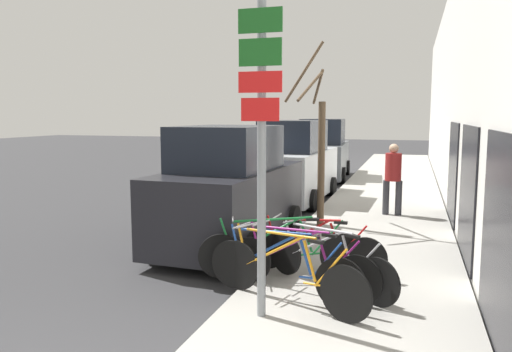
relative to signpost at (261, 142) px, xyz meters
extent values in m
plane|color=#333335|center=(-1.59, 7.68, -2.31)|extent=(80.00, 80.00, 0.00)
cube|color=#9E9B93|center=(1.01, 10.48, -2.23)|extent=(3.20, 32.00, 0.15)
cube|color=silver|center=(2.76, 10.48, 0.94)|extent=(0.20, 32.00, 6.50)
cube|color=black|center=(2.64, 0.07, -1.01)|extent=(0.03, 2.38, 2.30)
cube|color=black|center=(2.64, 3.46, -1.01)|extent=(0.03, 2.38, 2.30)
cube|color=black|center=(2.64, 6.86, -1.01)|extent=(0.03, 2.38, 2.30)
cylinder|color=gray|center=(0.00, 0.01, -0.24)|extent=(0.11, 0.11, 3.85)
cube|color=#19591E|center=(0.00, -0.05, 1.40)|extent=(0.53, 0.02, 0.28)
cube|color=#19591E|center=(0.00, -0.05, 1.04)|extent=(0.52, 0.02, 0.31)
cube|color=red|center=(0.00, -0.05, 0.70)|extent=(0.53, 0.02, 0.24)
cube|color=red|center=(0.00, -0.05, 0.38)|extent=(0.46, 0.02, 0.27)
cylinder|color=black|center=(-0.58, 0.81, -1.80)|extent=(0.67, 0.32, 0.71)
cylinder|color=black|center=(1.02, 0.11, -1.80)|extent=(0.67, 0.32, 0.71)
cylinder|color=orange|center=(0.02, 0.55, -1.47)|extent=(0.92, 0.43, 0.58)
cylinder|color=orange|center=(0.10, 0.51, -1.23)|extent=(1.06, 0.49, 0.09)
cylinder|color=orange|center=(0.54, 0.32, -1.50)|extent=(0.21, 0.12, 0.51)
cylinder|color=orange|center=(0.74, 0.23, -1.78)|extent=(0.58, 0.27, 0.08)
cylinder|color=orange|center=(0.82, 0.20, -1.53)|extent=(0.43, 0.21, 0.57)
cylinder|color=orange|center=(-0.50, 0.78, -1.50)|extent=(0.20, 0.11, 0.61)
cube|color=black|center=(0.62, 0.28, -1.23)|extent=(0.22, 0.15, 0.04)
cylinder|color=#99999E|center=(-0.42, 0.74, -1.20)|extent=(0.20, 0.41, 0.02)
cylinder|color=black|center=(-0.69, 0.85, -1.81)|extent=(0.68, 0.20, 0.69)
cylinder|color=black|center=(0.91, 0.46, -1.81)|extent=(0.68, 0.20, 0.69)
cylinder|color=#1E4799|center=(-0.09, 0.70, -1.49)|extent=(0.91, 0.25, 0.57)
cylinder|color=#1E4799|center=(-0.01, 0.68, -1.25)|extent=(1.05, 0.29, 0.09)
cylinder|color=#1E4799|center=(0.43, 0.57, -1.52)|extent=(0.20, 0.08, 0.50)
cylinder|color=#1E4799|center=(0.63, 0.53, -1.79)|extent=(0.57, 0.16, 0.08)
cylinder|color=#1E4799|center=(0.71, 0.51, -1.54)|extent=(0.43, 0.13, 0.56)
cylinder|color=#1E4799|center=(-0.61, 0.83, -1.52)|extent=(0.20, 0.08, 0.60)
cube|color=black|center=(0.51, 0.55, -1.25)|extent=(0.21, 0.12, 0.04)
cylinder|color=#99999E|center=(-0.53, 0.81, -1.22)|extent=(0.13, 0.43, 0.02)
cylinder|color=black|center=(-0.52, 1.21, -1.82)|extent=(0.65, 0.23, 0.67)
cylinder|color=black|center=(1.11, 0.73, -1.82)|extent=(0.65, 0.23, 0.67)
cylinder|color=#8C1E72|center=(0.09, 1.03, -1.51)|extent=(0.92, 0.31, 0.55)
cylinder|color=#8C1E72|center=(0.17, 1.01, -1.28)|extent=(1.07, 0.35, 0.09)
cylinder|color=#8C1E72|center=(0.62, 0.87, -1.54)|extent=(0.21, 0.09, 0.48)
cylinder|color=#8C1E72|center=(0.82, 0.81, -1.80)|extent=(0.58, 0.20, 0.08)
cylinder|color=#8C1E72|center=(0.90, 0.79, -1.56)|extent=(0.44, 0.16, 0.54)
cylinder|color=#8C1E72|center=(-0.44, 1.19, -1.54)|extent=(0.20, 0.09, 0.58)
cube|color=black|center=(0.70, 0.85, -1.28)|extent=(0.21, 0.13, 0.04)
cylinder|color=#99999E|center=(-0.35, 1.17, -1.25)|extent=(0.15, 0.43, 0.02)
cylinder|color=black|center=(-0.11, 1.67, -1.83)|extent=(0.57, 0.38, 0.66)
cylinder|color=black|center=(1.36, 0.75, -1.83)|extent=(0.57, 0.38, 0.66)
cylinder|color=#B7B7BC|center=(0.44, 1.32, -1.53)|extent=(0.84, 0.55, 0.54)
cylinder|color=#B7B7BC|center=(0.52, 1.27, -1.30)|extent=(0.98, 0.63, 0.09)
cylinder|color=#B7B7BC|center=(0.92, 1.02, -1.55)|extent=(0.19, 0.14, 0.47)
cylinder|color=#B7B7BC|center=(1.10, 0.91, -1.81)|extent=(0.53, 0.35, 0.08)
cylinder|color=#B7B7BC|center=(1.18, 0.86, -1.58)|extent=(0.40, 0.27, 0.53)
cylinder|color=#B7B7BC|center=(-0.03, 1.62, -1.55)|extent=(0.19, 0.14, 0.57)
cube|color=black|center=(0.99, 0.98, -1.30)|extent=(0.21, 0.17, 0.04)
cylinder|color=#99999E|center=(0.04, 1.57, -1.27)|extent=(0.25, 0.39, 0.02)
cylinder|color=black|center=(-1.00, 1.19, -1.81)|extent=(0.66, 0.27, 0.69)
cylinder|color=black|center=(0.74, 1.84, -1.81)|extent=(0.66, 0.27, 0.69)
cylinder|color=#197233|center=(-0.35, 1.43, -1.49)|extent=(0.99, 0.40, 0.57)
cylinder|color=#197233|center=(-0.26, 1.46, -1.25)|extent=(1.15, 0.46, 0.09)
cylinder|color=#197233|center=(0.22, 1.64, -1.52)|extent=(0.22, 0.11, 0.50)
cylinder|color=#197233|center=(0.44, 1.72, -1.79)|extent=(0.62, 0.26, 0.08)
cylinder|color=#197233|center=(0.53, 1.75, -1.55)|extent=(0.47, 0.20, 0.55)
cylinder|color=#197233|center=(-0.91, 1.22, -1.52)|extent=(0.21, 0.11, 0.60)
cube|color=black|center=(0.31, 1.67, -1.26)|extent=(0.22, 0.14, 0.04)
cylinder|color=#99999E|center=(-0.83, 1.25, -1.23)|extent=(0.18, 0.42, 0.02)
cylinder|color=black|center=(-0.46, 1.87, -1.83)|extent=(0.65, 0.06, 0.65)
cylinder|color=black|center=(1.11, 1.81, -1.83)|extent=(0.65, 0.06, 0.65)
cylinder|color=red|center=(0.13, 1.85, -1.53)|extent=(0.88, 0.07, 0.53)
cylinder|color=red|center=(0.21, 1.85, -1.31)|extent=(1.02, 0.08, 0.08)
cylinder|color=red|center=(0.64, 1.83, -1.56)|extent=(0.19, 0.04, 0.47)
cylinder|color=red|center=(0.83, 1.82, -1.81)|extent=(0.55, 0.05, 0.08)
cylinder|color=red|center=(0.91, 1.82, -1.58)|extent=(0.42, 0.05, 0.52)
cylinder|color=red|center=(-0.38, 1.87, -1.56)|extent=(0.19, 0.04, 0.56)
cube|color=black|center=(0.72, 1.82, -1.31)|extent=(0.20, 0.09, 0.04)
cylinder|color=#99999E|center=(-0.30, 1.87, -1.28)|extent=(0.04, 0.44, 0.02)
cube|color=black|center=(-1.67, 3.44, -1.43)|extent=(1.98, 4.24, 1.39)
cube|color=black|center=(-1.68, 3.27, -0.31)|extent=(1.72, 2.23, 0.84)
cylinder|color=black|center=(-2.52, 4.77, -1.97)|extent=(0.25, 0.68, 0.68)
cylinder|color=black|center=(-0.72, 4.69, -1.97)|extent=(0.25, 0.68, 0.68)
cylinder|color=black|center=(-2.63, 2.19, -1.97)|extent=(0.25, 0.68, 0.68)
cylinder|color=black|center=(-0.83, 2.11, -1.97)|extent=(0.25, 0.68, 0.68)
cube|color=#B2B7BC|center=(-1.65, 8.94, -1.45)|extent=(1.89, 4.53, 1.37)
cube|color=black|center=(-1.65, 8.76, -0.31)|extent=(1.64, 2.38, 0.91)
cylinder|color=black|center=(-2.45, 10.36, -2.00)|extent=(0.24, 0.63, 0.62)
cylinder|color=black|center=(-0.73, 10.29, -2.00)|extent=(0.24, 0.63, 0.62)
cylinder|color=black|center=(-2.56, 7.59, -2.00)|extent=(0.24, 0.63, 0.62)
cylinder|color=black|center=(-0.84, 7.52, -2.00)|extent=(0.24, 0.63, 0.62)
cube|color=#51565B|center=(-1.77, 14.63, -1.49)|extent=(2.08, 4.82, 1.28)
cube|color=black|center=(-1.76, 14.44, -0.36)|extent=(1.75, 2.55, 0.99)
cylinder|color=black|center=(-2.75, 16.03, -1.98)|extent=(0.26, 0.66, 0.65)
cylinder|color=black|center=(-0.98, 16.15, -1.98)|extent=(0.26, 0.66, 0.65)
cylinder|color=black|center=(-2.56, 13.11, -1.98)|extent=(0.26, 0.66, 0.65)
cylinder|color=black|center=(-0.79, 13.23, -1.98)|extent=(0.26, 0.66, 0.65)
cylinder|color=#333338|center=(1.13, 6.99, -1.73)|extent=(0.16, 0.16, 0.86)
cylinder|color=#333338|center=(1.43, 6.99, -1.73)|extent=(0.16, 0.16, 0.86)
cylinder|color=maroon|center=(1.28, 6.99, -0.96)|extent=(0.39, 0.39, 0.68)
sphere|color=tan|center=(1.28, 6.99, -0.51)|extent=(0.23, 0.23, 0.23)
cylinder|color=brown|center=(-0.22, 5.34, -0.78)|extent=(0.16, 0.16, 2.76)
cylinder|color=brown|center=(-0.43, 5.95, 0.95)|extent=(0.49, 1.27, 0.74)
cylinder|color=brown|center=(-0.40, 4.94, 0.93)|extent=(0.44, 0.87, 0.71)
cylinder|color=brown|center=(-0.65, 5.38, 1.25)|extent=(0.92, 0.14, 1.33)
camera|label=1|loc=(1.72, -5.68, 0.33)|focal=35.00mm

